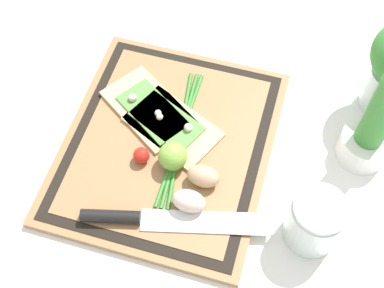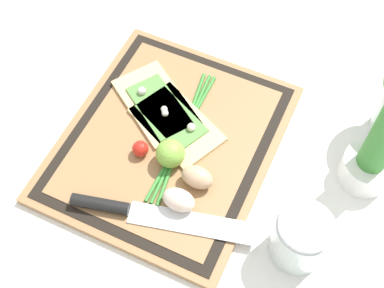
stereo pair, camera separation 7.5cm
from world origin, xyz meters
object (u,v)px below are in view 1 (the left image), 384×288
at_px(lime, 173,156).
at_px(pizza_slice_far, 171,125).
at_px(pizza_slice_near, 149,109).
at_px(sauce_jar, 314,223).
at_px(egg_pink, 189,201).
at_px(cherry_tomato_red, 141,155).
at_px(knife, 144,218).
at_px(herb_pot, 373,129).
at_px(egg_brown, 203,176).

bearing_deg(lime, pizza_slice_far, -159.75).
bearing_deg(pizza_slice_near, sauce_jar, 65.47).
xyz_separation_m(egg_pink, cherry_tomato_red, (-0.06, -0.11, -0.00)).
bearing_deg(egg_pink, pizza_slice_far, -151.87).
xyz_separation_m(knife, egg_pink, (-0.05, 0.06, 0.01)).
distance_m(lime, cherry_tomato_red, 0.06).
bearing_deg(herb_pot, knife, -54.10).
height_order(pizza_slice_far, egg_brown, egg_brown).
xyz_separation_m(pizza_slice_far, sauce_jar, (0.13, 0.29, 0.02)).
xyz_separation_m(lime, cherry_tomato_red, (0.01, -0.06, -0.01)).
bearing_deg(egg_pink, pizza_slice_near, -142.87).
bearing_deg(herb_pot, cherry_tomato_red, -70.63).
bearing_deg(knife, lime, 173.31).
relative_size(pizza_slice_near, cherry_tomato_red, 6.92).
relative_size(cherry_tomato_red, sauce_jar, 0.28).
bearing_deg(egg_brown, sauce_jar, 79.68).
xyz_separation_m(lime, sauce_jar, (0.06, 0.26, 0.00)).
height_order(lime, cherry_tomato_red, lime).
xyz_separation_m(pizza_slice_far, lime, (0.07, 0.03, 0.02)).
distance_m(egg_brown, herb_pot, 0.30).
relative_size(egg_pink, herb_pot, 0.24).
bearing_deg(herb_pot, pizza_slice_far, -81.61).
bearing_deg(sauce_jar, egg_brown, -100.32).
distance_m(pizza_slice_far, sauce_jar, 0.31).
bearing_deg(pizza_slice_near, egg_brown, 49.75).
distance_m(pizza_slice_far, egg_pink, 0.17).
bearing_deg(lime, egg_pink, 35.16).
distance_m(pizza_slice_near, herb_pot, 0.41).
xyz_separation_m(pizza_slice_near, sauce_jar, (0.15, 0.34, 0.02)).
bearing_deg(knife, cherry_tomato_red, -159.09).
bearing_deg(cherry_tomato_red, sauce_jar, 81.35).
bearing_deg(pizza_slice_far, egg_pink, 28.13).
relative_size(pizza_slice_near, herb_pot, 0.85).
bearing_deg(cherry_tomato_red, lime, 98.14).
distance_m(cherry_tomato_red, herb_pot, 0.40).
xyz_separation_m(pizza_slice_far, egg_brown, (0.09, 0.09, 0.01)).
distance_m(egg_brown, cherry_tomato_red, 0.12).
height_order(egg_pink, cherry_tomato_red, egg_pink).
relative_size(knife, cherry_tomato_red, 10.68).
bearing_deg(pizza_slice_near, lime, 38.52).
height_order(pizza_slice_near, cherry_tomato_red, cherry_tomato_red).
bearing_deg(egg_brown, knife, -37.30).
height_order(egg_pink, lime, lime).
height_order(pizza_slice_near, egg_pink, egg_pink).
bearing_deg(egg_pink, lime, -144.84).
height_order(knife, sauce_jar, sauce_jar).
bearing_deg(herb_pot, lime, -68.80).
relative_size(pizza_slice_near, egg_pink, 3.56).
bearing_deg(knife, pizza_slice_near, -163.55).
bearing_deg(cherry_tomato_red, knife, 20.91).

